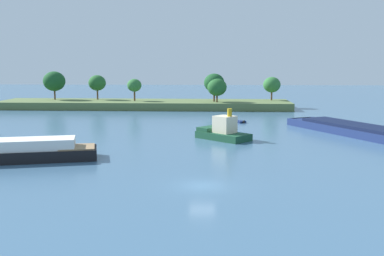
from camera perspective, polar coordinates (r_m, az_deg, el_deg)
ground_plane at (r=44.38m, az=1.28°, el=-7.20°), size 400.00×400.00×0.00m
treeline_island at (r=119.59m, az=-5.71°, el=3.54°), size 74.84×14.53×9.44m
tugboat at (r=70.67m, az=3.83°, el=-0.42°), size 8.89×8.57×4.86m
fishing_skiff at (r=91.93m, az=5.20°, el=0.92°), size 4.97×5.43×0.88m
cargo_barge at (r=76.73m, az=22.03°, el=-0.54°), size 22.27×35.06×5.84m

